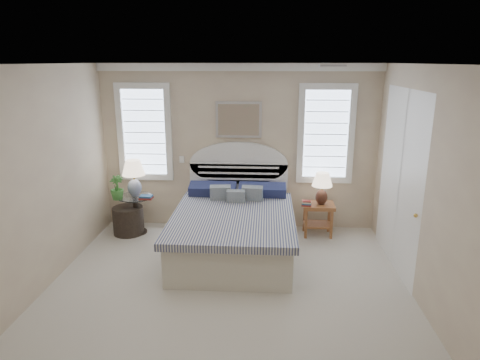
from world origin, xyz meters
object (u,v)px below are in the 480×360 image
floor_pot (128,220)px  lamp_left (134,174)px  side_table_left (136,211)px  lamp_right (322,185)px  nightstand_right (318,212)px  bed (234,227)px

floor_pot → lamp_left: bearing=31.9°
floor_pot → lamp_left: lamp_left is taller
side_table_left → lamp_left: bearing=99.6°
lamp_left → lamp_right: size_ratio=1.14×
floor_pot → lamp_right: 3.18m
floor_pot → lamp_right: (3.12, 0.13, 0.62)m
floor_pot → lamp_right: bearing=2.3°
nightstand_right → lamp_left: 3.02m
nightstand_right → lamp_right: bearing=-4.6°
lamp_left → lamp_right: lamp_left is taller
lamp_left → bed: bearing=-21.0°
nightstand_right → bed: bearing=-152.0°
bed → nightstand_right: bearing=28.0°
floor_pot → side_table_left: bearing=13.8°
side_table_left → nightstand_right: 2.95m
nightstand_right → lamp_right: size_ratio=1.02×
bed → floor_pot: bearing=162.4°
side_table_left → lamp_right: bearing=1.9°
bed → nightstand_right: (1.30, 0.69, 0.00)m
side_table_left → floor_pot: (-0.12, -0.03, -0.16)m
side_table_left → lamp_left: 0.61m
side_table_left → nightstand_right: bearing=1.9°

